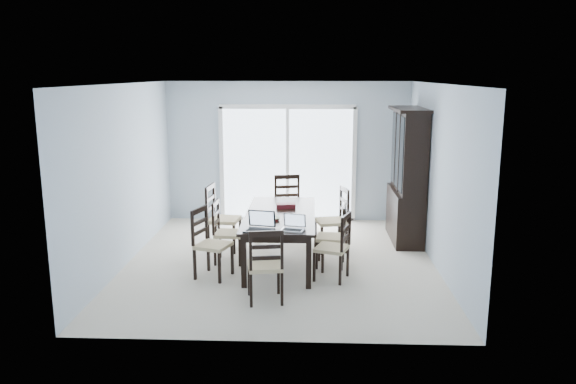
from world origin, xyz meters
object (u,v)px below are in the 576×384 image
(chair_end_far, at_px, (288,199))
(laptop_dark, at_px, (259,227))
(china_hutch, at_px, (407,177))
(game_box, at_px, (286,206))
(chair_right_near, at_px, (338,240))
(chair_end_near, at_px, (266,258))
(chair_left_far, at_px, (218,210))
(laptop_silver, at_px, (292,227))
(chair_left_mid, at_px, (223,225))
(chair_right_mid, at_px, (337,229))
(cell_phone, at_px, (276,230))
(chair_right_far, at_px, (337,212))
(hot_tub, at_px, (276,186))
(chair_left_near, at_px, (207,235))
(dining_table, at_px, (280,218))

(chair_end_far, height_order, laptop_dark, chair_end_far)
(china_hutch, height_order, game_box, china_hutch)
(chair_right_near, bearing_deg, chair_end_near, 152.03)
(chair_left_far, xyz_separation_m, laptop_silver, (1.22, -1.52, 0.17))
(chair_left_far, bearing_deg, chair_left_mid, 22.59)
(chair_right_near, bearing_deg, chair_left_mid, 87.13)
(chair_left_far, xyz_separation_m, chair_end_near, (0.92, -2.12, -0.06))
(chair_right_mid, height_order, game_box, chair_right_mid)
(chair_left_far, xyz_separation_m, game_box, (1.08, -0.30, 0.15))
(chair_left_far, relative_size, chair_end_far, 1.01)
(chair_left_far, xyz_separation_m, cell_phone, (1.01, -1.51, 0.12))
(chair_right_far, bearing_deg, chair_left_mid, 97.03)
(chair_right_near, distance_m, cell_phone, 0.87)
(laptop_dark, bearing_deg, hot_tub, 101.70)
(chair_right_near, height_order, chair_end_far, chair_end_far)
(game_box, bearing_deg, chair_left_far, 164.68)
(laptop_silver, height_order, cell_phone, laptop_silver)
(laptop_dark, bearing_deg, chair_right_mid, 49.94)
(chair_left_near, height_order, chair_end_near, chair_left_near)
(chair_right_mid, xyz_separation_m, laptop_silver, (-0.61, -0.80, 0.25))
(chair_end_near, height_order, hot_tub, chair_end_near)
(chair_right_mid, distance_m, cell_phone, 1.16)
(chair_right_near, bearing_deg, chair_left_far, 74.35)
(chair_right_far, distance_m, cell_phone, 1.78)
(chair_left_far, relative_size, game_box, 4.23)
(chair_left_far, bearing_deg, game_box, 81.10)
(hot_tub, bearing_deg, chair_end_far, -80.80)
(chair_left_far, height_order, chair_end_near, chair_left_far)
(chair_left_mid, relative_size, chair_end_near, 0.98)
(dining_table, xyz_separation_m, chair_right_far, (0.85, 0.64, -0.06))
(chair_right_mid, relative_size, laptop_silver, 3.14)
(china_hutch, relative_size, chair_end_near, 2.02)
(laptop_dark, bearing_deg, china_hutch, 55.51)
(chair_right_near, height_order, cell_phone, chair_right_near)
(chair_right_far, bearing_deg, chair_left_near, 110.72)
(chair_end_near, relative_size, hot_tub, 0.64)
(chair_left_far, xyz_separation_m, chair_right_near, (1.83, -1.28, -0.07))
(chair_right_mid, distance_m, game_box, 0.90)
(chair_left_near, height_order, chair_left_mid, chair_left_near)
(chair_right_mid, bearing_deg, chair_right_far, 3.65)
(chair_left_far, bearing_deg, chair_end_near, 30.01)
(hot_tub, bearing_deg, game_box, -83.87)
(cell_phone, relative_size, game_box, 0.34)
(chair_left_mid, bearing_deg, chair_left_far, -161.14)
(china_hutch, height_order, chair_right_far, china_hutch)
(chair_right_far, distance_m, chair_end_near, 2.35)
(chair_end_near, bearing_deg, chair_right_near, 32.82)
(chair_end_far, bearing_deg, cell_phone, 78.01)
(chair_left_near, distance_m, laptop_dark, 0.85)
(chair_right_mid, height_order, chair_end_far, chair_end_far)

